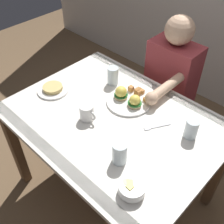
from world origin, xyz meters
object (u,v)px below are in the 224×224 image
object	(u,v)px
dining_table	(113,131)
fork	(156,127)
diner_person	(169,83)
water_glass_far	(113,77)
eggs_benedict_plate	(129,99)
fruit_bowl	(132,188)
coffee_mug	(87,112)
side_plate	(53,89)
water_glass_extra	(120,154)
water_glass_near	(191,129)

from	to	relation	value
dining_table	fork	distance (m)	0.27
diner_person	water_glass_far	bearing A→B (deg)	-119.34
fork	eggs_benedict_plate	bearing A→B (deg)	167.09
dining_table	fruit_bowl	bearing A→B (deg)	-36.76
fork	diner_person	size ratio (longest dim) A/B	0.13
water_glass_far	diner_person	world-z (taller)	diner_person
dining_table	diner_person	distance (m)	0.60
coffee_mug	diner_person	size ratio (longest dim) A/B	0.10
fruit_bowl	side_plate	xyz separation A→B (m)	(-0.84, 0.20, -0.02)
water_glass_far	water_glass_extra	distance (m)	0.63
dining_table	water_glass_far	size ratio (longest dim) A/B	10.00
fruit_bowl	water_glass_near	world-z (taller)	water_glass_near
eggs_benedict_plate	water_glass_far	xyz separation A→B (m)	(-0.20, 0.07, 0.03)
dining_table	side_plate	xyz separation A→B (m)	(-0.45, -0.09, 0.12)
eggs_benedict_plate	diner_person	bearing A→B (deg)	89.68
eggs_benedict_plate	fruit_bowl	world-z (taller)	eggs_benedict_plate
eggs_benedict_plate	fruit_bowl	bearing A→B (deg)	-47.47
fruit_bowl	side_plate	distance (m)	0.86
water_glass_far	side_plate	world-z (taller)	water_glass_far
eggs_benedict_plate	diner_person	xyz separation A→B (m)	(0.00, 0.43, -0.12)
water_glass_near	water_glass_far	size ratio (longest dim) A/B	0.93
water_glass_near	fruit_bowl	bearing A→B (deg)	-90.36
side_plate	dining_table	bearing A→B (deg)	10.70
fork	water_glass_extra	size ratio (longest dim) A/B	1.19
fruit_bowl	diner_person	bearing A→B (deg)	114.96
side_plate	water_glass_far	bearing A→B (deg)	55.89
dining_table	fork	xyz separation A→B (m)	(0.22, 0.11, 0.11)
dining_table	fork	world-z (taller)	fork
water_glass_near	water_glass_extra	xyz separation A→B (m)	(-0.16, -0.38, 0.00)
eggs_benedict_plate	coffee_mug	bearing A→B (deg)	-104.75
coffee_mug	water_glass_extra	distance (m)	0.34
fruit_bowl	fork	world-z (taller)	fruit_bowl
water_glass_extra	side_plate	size ratio (longest dim) A/B	0.60
fork	water_glass_far	world-z (taller)	water_glass_far
eggs_benedict_plate	water_glass_far	distance (m)	0.22
side_plate	water_glass_extra	bearing A→B (deg)	-9.29
eggs_benedict_plate	water_glass_far	world-z (taller)	water_glass_far
coffee_mug	fork	world-z (taller)	coffee_mug
dining_table	side_plate	size ratio (longest dim) A/B	6.00
fruit_bowl	side_plate	size ratio (longest dim) A/B	0.60
water_glass_extra	side_plate	distance (m)	0.69
coffee_mug	water_glass_far	distance (m)	0.37
fork	diner_person	world-z (taller)	diner_person
fork	diner_person	bearing A→B (deg)	116.62
coffee_mug	side_plate	distance (m)	0.35
dining_table	water_glass_extra	xyz separation A→B (m)	(0.23, -0.20, 0.16)
fork	water_glass_extra	world-z (taller)	water_glass_extra
side_plate	coffee_mug	bearing A→B (deg)	-3.27
water_glass_extra	diner_person	distance (m)	0.85
fork	dining_table	bearing A→B (deg)	-153.29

